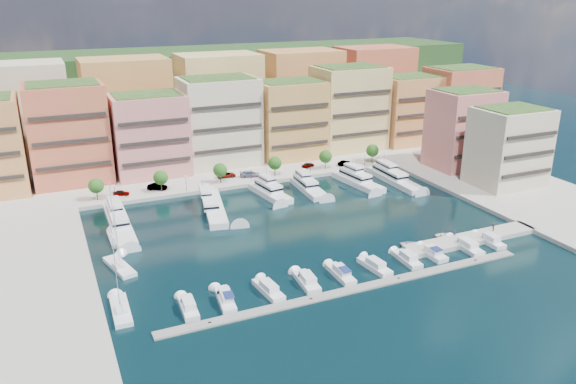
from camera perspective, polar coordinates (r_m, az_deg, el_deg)
name	(u,v)px	position (r m, az deg, el deg)	size (l,w,h in m)	color
ground	(300,226)	(127.03, 1.20, -3.50)	(400.00, 400.00, 0.00)	black
north_quay	(218,157)	(181.84, -7.16, 3.57)	(220.00, 64.00, 2.00)	#9E998E
east_quay	(532,199)	(156.70, 23.52, -0.63)	(34.00, 76.00, 2.00)	#9E998E
hillside	(181,126)	(226.84, -10.79, 6.60)	(240.00, 40.00, 58.00)	#213C18
south_pontoon	(356,290)	(102.05, 6.93, -9.82)	(72.00, 2.20, 0.35)	gray
finger_pier	(471,241)	(126.01, 18.10, -4.74)	(32.00, 5.00, 2.00)	#9E998E
apartment_1	(68,133)	(161.63, -21.41, 5.56)	(20.00, 16.50, 26.80)	#BA4C3E
apartment_2	(150,135)	(162.29, -13.87, 5.68)	(20.00, 15.50, 22.80)	tan
apartment_3	(219,121)	(168.60, -6.99, 7.14)	(22.00, 16.50, 25.80)	beige
apartment_4	(290,119)	(174.56, 0.18, 7.38)	(20.00, 15.50, 23.80)	tan
apartment_5	(349,108)	(185.88, 6.19, 8.50)	(22.00, 16.50, 26.80)	#DEC976
apartment_6	(408,110)	(196.48, 12.09, 8.19)	(20.00, 15.50, 22.80)	#D4914D
apartment_7	(459,103)	(207.05, 16.99, 8.63)	(22.00, 16.50, 24.80)	#BA4C3E
apartment_east_a	(463,129)	(172.39, 17.35, 6.16)	(18.00, 14.50, 22.80)	tan
apartment_east_b	(509,147)	(160.00, 21.49, 4.31)	(18.00, 14.50, 20.80)	beige
backblock_0	(22,115)	(182.79, -25.37, 7.08)	(26.00, 18.00, 30.00)	beige
backblock_1	(127,107)	(184.43, -16.01, 8.30)	(26.00, 18.00, 30.00)	tan
backblock_2	(219,100)	(190.82, -6.99, 9.28)	(26.00, 18.00, 30.00)	#DEC976
backblock_3	(301,94)	(201.53, 1.29, 9.97)	(26.00, 18.00, 30.00)	#D4914D
backblock_4	(373,88)	(215.90, 8.63, 10.40)	(26.00, 18.00, 30.00)	#BA4C3E
tree_0	(96,186)	(146.56, -18.92, 0.59)	(3.80, 3.80, 5.65)	#473323
tree_1	(161,178)	(148.51, -12.81, 1.43)	(3.80, 3.80, 5.65)	#473323
tree_2	(220,170)	(152.13, -6.92, 2.23)	(3.80, 3.80, 5.65)	#473323
tree_3	(275,163)	(157.30, -1.35, 2.96)	(3.80, 3.80, 5.65)	#473323
tree_4	(325,157)	(163.87, 3.83, 3.61)	(3.80, 3.80, 5.65)	#473323
tree_5	(372,151)	(171.69, 8.57, 4.18)	(3.80, 3.80, 5.65)	#473323
lamppost_0	(114,190)	(145.00, -17.22, 0.20)	(0.30, 0.30, 4.20)	black
lamppost_1	(186,181)	(147.83, -10.33, 1.15)	(0.30, 0.30, 4.20)	black
lamppost_2	(251,172)	(152.74, -3.78, 2.04)	(0.30, 0.30, 4.20)	black
lamppost_3	(310,164)	(159.54, 2.29, 2.84)	(0.30, 0.30, 4.20)	black
lamppost_4	(365,157)	(168.00, 7.82, 3.54)	(0.30, 0.30, 4.20)	black
yacht_0	(118,221)	(132.45, -16.84, -2.83)	(4.64, 26.36, 7.30)	white
yacht_2	(213,205)	(137.44, -7.65, -1.30)	(8.87, 24.27, 7.30)	white
yacht_3	(269,191)	(145.65, -1.93, 0.10)	(6.57, 16.38, 7.30)	white
yacht_4	(308,187)	(149.34, 2.01, 0.55)	(5.48, 17.40, 7.30)	white
yacht_5	(357,180)	(155.48, 6.98, 1.24)	(6.74, 19.02, 7.30)	white
yacht_6	(393,177)	(159.31, 10.57, 1.50)	(4.79, 23.07, 7.30)	white
cruiser_0	(188,307)	(96.55, -10.10, -11.47)	(2.84, 7.77, 2.55)	white
cruiser_1	(225,299)	(97.92, -6.38, -10.78)	(3.34, 8.62, 2.66)	white
cruiser_2	(269,290)	(100.23, -1.99, -9.90)	(3.28, 8.55, 2.55)	white
cruiser_3	(307,281)	(102.88, 1.91, -9.06)	(3.30, 8.16, 2.55)	white
cruiser_4	(341,274)	(105.78, 5.38, -8.28)	(2.59, 8.34, 2.66)	white
cruiser_5	(375,266)	(109.30, 8.81, -7.47)	(3.35, 8.33, 2.55)	white
cruiser_6	(407,259)	(113.19, 12.01, -6.69)	(2.84, 7.70, 2.55)	white
cruiser_7	(432,254)	(116.57, 14.44, -6.08)	(2.83, 7.14, 2.66)	white
cruiser_8	(466,246)	(121.78, 17.65, -5.27)	(3.16, 8.93, 2.55)	white
cruiser_9	(490,241)	(125.85, 19.82, -4.70)	(2.77, 7.51, 2.55)	white
sailboat_2	(116,239)	(125.62, -17.10, -4.55)	(2.78, 9.00, 13.20)	white
sailboat_0	(121,311)	(98.63, -16.62, -11.49)	(3.11, 10.17, 13.20)	white
sailboat_1	(120,267)	(112.98, -16.73, -7.32)	(5.16, 10.48, 13.20)	white
tender_3	(473,231)	(129.80, 18.28, -3.81)	(1.49, 1.72, 0.91)	#C3B495
tender_1	(441,236)	(125.62, 15.27, -4.33)	(1.23, 1.42, 0.75)	beige
tender_0	(409,244)	(120.32, 12.19, -5.15)	(2.63, 3.68, 0.76)	silver
tender_2	(444,235)	(126.12, 15.55, -4.25)	(2.74, 3.84, 0.79)	white
car_0	(121,193)	(148.95, -16.59, -0.09)	(1.67, 4.14, 1.41)	gray
car_1	(157,187)	(150.88, -13.15, 0.53)	(1.77, 5.09, 1.68)	gray
car_2	(226,175)	(157.89, -6.28, 1.76)	(2.45, 5.31, 1.48)	gray
car_3	(250,174)	(157.61, -3.86, 1.84)	(2.34, 5.76, 1.67)	gray
car_4	(308,165)	(166.08, 2.04, 2.78)	(1.74, 4.33, 1.47)	gray
car_5	(345,163)	(168.58, 5.83, 2.94)	(1.58, 4.53, 1.49)	gray
person_0	(455,232)	(124.54, 16.58, -3.96)	(0.58, 0.38, 1.58)	#25314B
person_1	(493,227)	(129.57, 20.10, -3.39)	(0.85, 0.66, 1.75)	#443329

